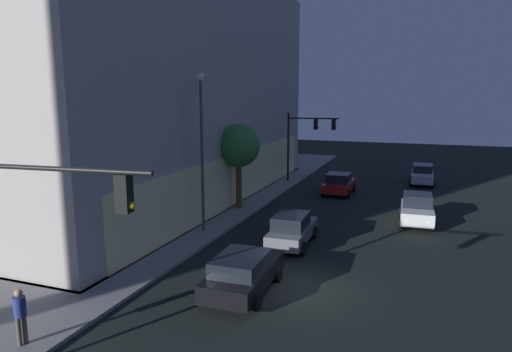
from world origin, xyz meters
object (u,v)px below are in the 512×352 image
car_grey (292,229)px  car_silver (422,174)px  car_red (339,184)px  car_white (417,209)px  traffic_light_near_corner (32,231)px  traffic_light_far_corner (307,134)px  sidewalk_tree (239,146)px  car_black (243,272)px  street_lamp_sidewalk (202,135)px  pedestrian_waiting (20,312)px  modern_building (55,68)px

car_grey → car_silver: (20.04, -6.16, -0.02)m
car_red → car_white: bearing=-138.9°
traffic_light_near_corner → traffic_light_far_corner: traffic_light_near_corner is taller
sidewalk_tree → car_grey: size_ratio=1.24×
car_grey → sidewalk_tree: bearing=42.6°
traffic_light_far_corner → car_black: (-22.86, -3.19, -3.56)m
street_lamp_sidewalk → car_black: size_ratio=1.86×
pedestrian_waiting → car_silver: (32.31, -11.21, -0.37)m
car_black → car_white: 14.03m
traffic_light_near_corner → traffic_light_far_corner: size_ratio=1.04×
car_red → traffic_light_far_corner: bearing=44.9°
car_red → car_silver: car_red is taller
street_lamp_sidewalk → car_grey: bearing=-93.2°
car_white → car_silver: (13.61, -0.20, -0.05)m
sidewalk_tree → car_white: 11.87m
modern_building → car_silver: 32.00m
traffic_light_far_corner → car_grey: (-16.70, -3.43, -3.52)m
street_lamp_sidewalk → car_silver: (19.74, -11.41, -4.70)m
traffic_light_far_corner → pedestrian_waiting: traffic_light_far_corner is taller
traffic_light_near_corner → pedestrian_waiting: traffic_light_near_corner is taller
street_lamp_sidewalk → car_black: 9.44m
traffic_light_far_corner → modern_building: bearing=116.7°
traffic_light_near_corner → car_red: traffic_light_near_corner is taller
pedestrian_waiting → car_silver: bearing=-19.1°
modern_building → traffic_light_near_corner: (-20.94, -18.94, -5.43)m
traffic_light_far_corner → car_white: bearing=-137.6°
traffic_light_far_corner → car_white: (-10.27, -9.39, -3.48)m
pedestrian_waiting → traffic_light_far_corner: bearing=-3.2°
sidewalk_tree → car_silver: bearing=-39.2°
sidewalk_tree → car_grey: bearing=-137.4°
street_lamp_sidewalk → car_grey: size_ratio=1.91×
street_lamp_sidewalk → car_red: 14.71m
pedestrian_waiting → car_grey: (12.27, -5.05, -0.35)m
car_white → car_red: (6.77, 5.90, -0.06)m
traffic_light_far_corner → car_black: traffic_light_far_corner is taller
street_lamp_sidewalk → car_grey: (-0.30, -5.24, -4.68)m
pedestrian_waiting → car_red: bearing=-11.3°
street_lamp_sidewalk → pedestrian_waiting: size_ratio=4.87×
car_black → car_silver: car_silver is taller
traffic_light_near_corner → car_black: 8.58m
pedestrian_waiting → car_white: pedestrian_waiting is taller
car_silver → car_red: bearing=138.3°
sidewalk_tree → car_red: 9.78m
car_black → traffic_light_far_corner: bearing=8.0°
traffic_light_far_corner → car_grey: size_ratio=1.32×
car_grey → car_white: (6.42, -5.96, 0.03)m
car_grey → traffic_light_near_corner: bearing=167.8°
car_grey → car_white: bearing=-42.9°
street_lamp_sidewalk → car_white: 13.59m
pedestrian_waiting → car_red: (25.46, -5.11, -0.38)m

